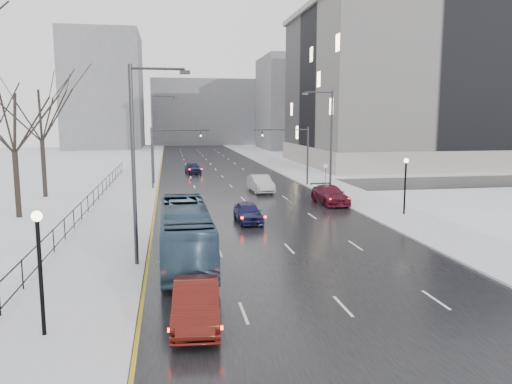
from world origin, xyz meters
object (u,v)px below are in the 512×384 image
mast_signal_left (162,150)px  streetlight_r_mid (329,138)px  streetlight_l_near (138,156)px  lamppost_r_mid (405,178)px  sedan_right_near (260,184)px  tree_park_d (19,219)px  lamppost_l (39,255)px  sedan_left_near (196,303)px  sedan_center_far (193,168)px  mast_signal_right (298,149)px  streetlight_l_far (155,135)px  sedan_center_near (248,212)px  sedan_right_far (330,195)px  tree_park_e (46,198)px  no_uturn_sign (326,169)px  bus (185,233)px

mast_signal_left → streetlight_r_mid: bearing=-27.3°
streetlight_l_near → lamppost_r_mid: size_ratio=2.34×
sedan_right_near → tree_park_d: bearing=-157.4°
lamppost_l → sedan_left_near: lamppost_l is taller
streetlight_r_mid → streetlight_l_near: same height
tree_park_d → sedan_center_far: (14.30, 28.65, 0.79)m
sedan_right_near → mast_signal_right: bearing=35.4°
streetlight_l_far → sedan_center_far: size_ratio=2.28×
sedan_left_near → sedan_right_near: size_ratio=0.90×
sedan_left_near → sedan_center_far: (2.33, 50.37, -0.03)m
lamppost_l → mast_signal_right: (18.33, 36.00, 1.16)m
streetlight_r_mid → sedan_right_near: bearing=145.6°
mast_signal_left → sedan_center_near: 19.69m
mast_signal_left → sedan_right_far: (14.44, -11.85, -3.28)m
tree_park_e → sedan_left_near: bearing=-68.7°
sedan_center_near → sedan_center_far: (-2.31, 33.06, 0.03)m
streetlight_l_far → mast_signal_left: 4.36m
tree_park_d → sedan_right_far: tree_park_d is taller
no_uturn_sign → bus: (-15.13, -23.53, -0.78)m
tree_park_e → tree_park_d: bearing=-87.7°
streetlight_l_near → sedan_center_far: bearing=83.8°
sedan_center_near → mast_signal_left: bearing=106.4°
lamppost_l → sedan_center_near: 20.26m
sedan_center_near → sedan_right_far: bearing=36.3°
sedan_center_far → sedan_right_far: bearing=-75.4°
tree_park_d → bus: size_ratio=1.17×
streetlight_r_mid → sedan_left_near: 31.42m
sedan_center_near → sedan_center_far: sedan_center_far is taller
lamppost_r_mid → sedan_right_far: bearing=122.3°
streetlight_r_mid → sedan_left_near: bearing=-116.8°
no_uturn_sign → sedan_right_near: size_ratio=0.52×
sedan_center_near → no_uturn_sign: bearing=52.2°
tree_park_e → lamppost_r_mid: 32.52m
streetlight_l_far → sedan_right_near: bearing=-37.3°
streetlight_r_mid → mast_signal_right: streetlight_r_mid is taller
mast_signal_left → tree_park_e: bearing=-159.8°
sedan_center_far → lamppost_l: bearing=-105.6°
tree_park_d → streetlight_l_near: (9.63, -14.00, 5.62)m
no_uturn_sign → sedan_center_far: (-12.70, 18.65, -1.52)m
tree_park_d → sedan_right_far: bearing=4.9°
lamppost_r_mid → sedan_center_near: (-12.19, -0.41, -2.18)m
mast_signal_left → lamppost_r_mid: bearing=-44.5°
tree_park_e → no_uturn_sign: 27.50m
sedan_left_near → sedan_center_near: 17.92m
sedan_right_near → sedan_right_far: sedan_right_near is taller
tree_park_d → lamppost_l: (6.80, -22.00, 2.94)m
tree_park_e → sedan_center_near: (17.01, -14.41, 0.76)m
tree_park_d → bus: bearing=-48.7°
streetlight_r_mid → sedan_center_far: size_ratio=2.28×
streetlight_l_far → mast_signal_left: bearing=-78.1°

